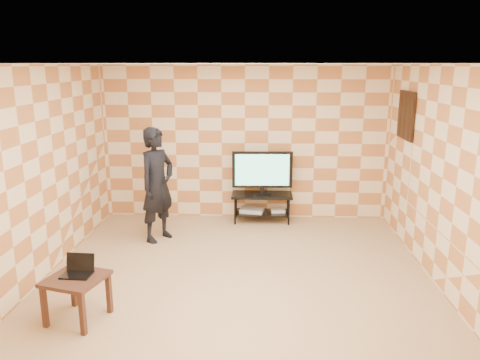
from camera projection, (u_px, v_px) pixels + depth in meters
The scene contains 14 objects.
floor at pixel (238, 276), 6.12m from camera, with size 5.00×5.00×0.00m, color tan.
wall_back at pixel (245, 143), 8.22m from camera, with size 5.00×0.02×2.70m, color beige.
wall_front at pixel (221, 256), 3.37m from camera, with size 5.00×0.02×2.70m, color beige.
wall_left at pixel (41, 174), 5.91m from camera, with size 0.02×5.00×2.70m, color beige.
wall_right at pixel (443, 178), 5.69m from camera, with size 0.02×5.00×2.70m, color beige.
ceiling at pixel (238, 64), 5.47m from camera, with size 5.00×5.00×0.02m, color white.
wall_art at pixel (406, 115), 7.05m from camera, with size 0.04×0.72×0.72m.
tv_stand at pixel (262, 201), 8.18m from camera, with size 1.05×0.47×0.50m.
tv at pixel (262, 171), 8.05m from camera, with size 1.04×0.21×0.75m.
dvd_player at pixel (252, 210), 8.22m from camera, with size 0.40×0.28×0.07m, color #B9B8BB.
game_console at pixel (278, 210), 8.22m from camera, with size 0.24×0.18×0.05m, color silver.
side_table at pixel (76, 285), 4.98m from camera, with size 0.69×0.69×0.50m.
laptop at pixel (78, 270), 5.02m from camera, with size 0.33×0.26×0.21m.
person at pixel (157, 185), 7.21m from camera, with size 0.65×0.43×1.78m, color black.
Camera 1 is at (0.28, -5.63, 2.69)m, focal length 35.00 mm.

